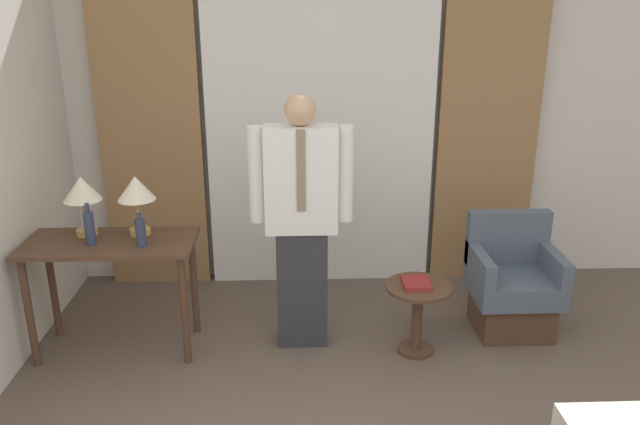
{
  "coord_description": "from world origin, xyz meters",
  "views": [
    {
      "loc": [
        -0.19,
        -1.8,
        2.28
      ],
      "look_at": [
        -0.05,
        1.89,
        1.01
      ],
      "focal_mm": 35.0,
      "sensor_mm": 36.0,
      "label": 1
    }
  ],
  "objects_px": {
    "table_lamp_right": "(136,191)",
    "armchair": "(512,287)",
    "desk": "(111,260)",
    "book": "(416,283)",
    "bottle_by_lamp": "(141,232)",
    "bottle_near_edge": "(90,228)",
    "person": "(301,215)",
    "side_table": "(418,307)",
    "table_lamp_left": "(82,192)"
  },
  "relations": [
    {
      "from": "table_lamp_right",
      "to": "armchair",
      "type": "height_order",
      "value": "table_lamp_right"
    },
    {
      "from": "desk",
      "to": "book",
      "type": "relative_size",
      "value": 5.45
    },
    {
      "from": "bottle_by_lamp",
      "to": "desk",
      "type": "bearing_deg",
      "value": 158.66
    },
    {
      "from": "armchair",
      "to": "book",
      "type": "distance_m",
      "value": 0.82
    },
    {
      "from": "table_lamp_right",
      "to": "bottle_near_edge",
      "type": "height_order",
      "value": "table_lamp_right"
    },
    {
      "from": "desk",
      "to": "person",
      "type": "relative_size",
      "value": 0.64
    },
    {
      "from": "bottle_near_edge",
      "to": "bottle_by_lamp",
      "type": "relative_size",
      "value": 1.21
    },
    {
      "from": "side_table",
      "to": "person",
      "type": "bearing_deg",
      "value": 168.53
    },
    {
      "from": "bottle_by_lamp",
      "to": "armchair",
      "type": "relative_size",
      "value": 0.27
    },
    {
      "from": "desk",
      "to": "bottle_by_lamp",
      "type": "xyz_separation_m",
      "value": [
        0.23,
        -0.09,
        0.23
      ]
    },
    {
      "from": "desk",
      "to": "armchair",
      "type": "relative_size",
      "value": 1.32
    },
    {
      "from": "desk",
      "to": "bottle_near_edge",
      "type": "height_order",
      "value": "bottle_near_edge"
    },
    {
      "from": "person",
      "to": "armchair",
      "type": "distance_m",
      "value": 1.63
    },
    {
      "from": "table_lamp_left",
      "to": "bottle_by_lamp",
      "type": "relative_size",
      "value": 1.75
    },
    {
      "from": "table_lamp_left",
      "to": "side_table",
      "type": "xyz_separation_m",
      "value": [
        2.19,
        -0.24,
        -0.75
      ]
    },
    {
      "from": "bottle_near_edge",
      "to": "side_table",
      "type": "height_order",
      "value": "bottle_near_edge"
    },
    {
      "from": "table_lamp_left",
      "to": "book",
      "type": "bearing_deg",
      "value": -6.17
    },
    {
      "from": "armchair",
      "to": "book",
      "type": "height_order",
      "value": "armchair"
    },
    {
      "from": "bottle_near_edge",
      "to": "bottle_by_lamp",
      "type": "height_order",
      "value": "bottle_near_edge"
    },
    {
      "from": "armchair",
      "to": "side_table",
      "type": "bearing_deg",
      "value": -158.3
    },
    {
      "from": "table_lamp_left",
      "to": "bottle_by_lamp",
      "type": "xyz_separation_m",
      "value": [
        0.41,
        -0.21,
        -0.2
      ]
    },
    {
      "from": "desk",
      "to": "armchair",
      "type": "xyz_separation_m",
      "value": [
        2.75,
        0.17,
        -0.33
      ]
    },
    {
      "from": "bottle_near_edge",
      "to": "side_table",
      "type": "relative_size",
      "value": 0.56
    },
    {
      "from": "person",
      "to": "book",
      "type": "height_order",
      "value": "person"
    },
    {
      "from": "table_lamp_right",
      "to": "armchair",
      "type": "distance_m",
      "value": 2.69
    },
    {
      "from": "armchair",
      "to": "book",
      "type": "relative_size",
      "value": 4.12
    },
    {
      "from": "armchair",
      "to": "side_table",
      "type": "distance_m",
      "value": 0.79
    },
    {
      "from": "desk",
      "to": "book",
      "type": "distance_m",
      "value": 2.01
    },
    {
      "from": "side_table",
      "to": "book",
      "type": "bearing_deg",
      "value": 158.31
    },
    {
      "from": "table_lamp_left",
      "to": "bottle_near_edge",
      "type": "bearing_deg",
      "value": -65.14
    },
    {
      "from": "bottle_by_lamp",
      "to": "table_lamp_right",
      "type": "bearing_deg",
      "value": 105.51
    },
    {
      "from": "bottle_near_edge",
      "to": "book",
      "type": "bearing_deg",
      "value": -1.72
    },
    {
      "from": "table_lamp_right",
      "to": "person",
      "type": "relative_size",
      "value": 0.23
    },
    {
      "from": "book",
      "to": "person",
      "type": "bearing_deg",
      "value": 168.77
    },
    {
      "from": "desk",
      "to": "table_lamp_right",
      "type": "height_order",
      "value": "table_lamp_right"
    },
    {
      "from": "armchair",
      "to": "desk",
      "type": "bearing_deg",
      "value": -176.48
    },
    {
      "from": "armchair",
      "to": "book",
      "type": "bearing_deg",
      "value": -159.21
    },
    {
      "from": "bottle_near_edge",
      "to": "person",
      "type": "distance_m",
      "value": 1.35
    },
    {
      "from": "side_table",
      "to": "book",
      "type": "xyz_separation_m",
      "value": [
        -0.02,
        0.01,
        0.17
      ]
    },
    {
      "from": "bottle_near_edge",
      "to": "side_table",
      "type": "bearing_deg",
      "value": -1.89
    },
    {
      "from": "table_lamp_left",
      "to": "person",
      "type": "xyz_separation_m",
      "value": [
        1.42,
        -0.09,
        -0.15
      ]
    },
    {
      "from": "table_lamp_left",
      "to": "book",
      "type": "relative_size",
      "value": 1.98
    },
    {
      "from": "desk",
      "to": "bottle_by_lamp",
      "type": "bearing_deg",
      "value": -21.34
    },
    {
      "from": "book",
      "to": "bottle_by_lamp",
      "type": "bearing_deg",
      "value": 179.19
    },
    {
      "from": "desk",
      "to": "table_lamp_right",
      "type": "distance_m",
      "value": 0.48
    },
    {
      "from": "bottle_by_lamp",
      "to": "person",
      "type": "relative_size",
      "value": 0.13
    },
    {
      "from": "desk",
      "to": "armchair",
      "type": "height_order",
      "value": "armchair"
    },
    {
      "from": "table_lamp_left",
      "to": "side_table",
      "type": "relative_size",
      "value": 0.82
    },
    {
      "from": "person",
      "to": "book",
      "type": "bearing_deg",
      "value": -11.23
    },
    {
      "from": "bottle_near_edge",
      "to": "armchair",
      "type": "height_order",
      "value": "bottle_near_edge"
    }
  ]
}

